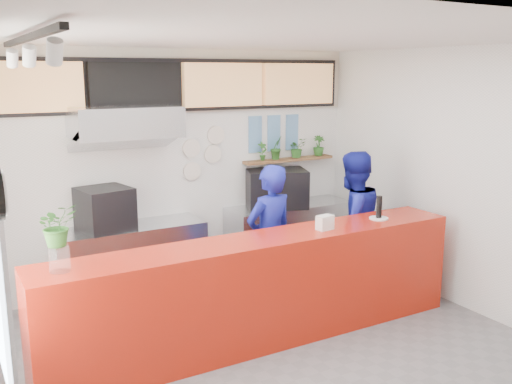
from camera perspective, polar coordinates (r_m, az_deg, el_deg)
name	(u,v)px	position (r m, az deg, el deg)	size (l,w,h in m)	color
floor	(283,357)	(5.76, 2.69, -16.16)	(5.00, 5.00, 0.00)	slate
ceiling	(286,38)	(5.09, 3.02, 15.16)	(5.00, 5.00, 0.00)	silver
wall_back	(180,168)	(7.42, -7.58, 2.42)	(5.00, 5.00, 0.00)	white
wall_right	(471,181)	(6.87, 20.72, 1.00)	(5.00, 5.00, 0.00)	white
service_counter	(262,290)	(5.84, 0.61, -9.79)	(4.50, 0.60, 1.10)	#A91C0C
cream_band	(178,81)	(7.31, -7.79, 10.94)	(5.00, 0.02, 0.80)	beige
prep_bench	(131,262)	(7.14, -12.42, -6.84)	(1.80, 0.60, 0.90)	#B2B5BA
panini_oven	(105,209)	(6.87, -14.88, -1.63)	(0.55, 0.55, 0.50)	black
extraction_hood	(125,122)	(6.74, -12.94, 6.85)	(1.20, 0.70, 0.35)	#B2B5BA
hood_lip	(126,139)	(6.76, -12.86, 5.16)	(1.20, 0.70, 0.08)	#B2B5BA
right_bench	(290,236)	(8.07, 3.38, -4.38)	(1.80, 0.60, 0.90)	#B2B5BA
espresso_machine	(276,188)	(7.78, 2.03, 0.38)	(0.80, 0.57, 0.51)	black
espresso_tray	(276,172)	(7.74, 2.05, 2.01)	(0.67, 0.46, 0.06)	#AFB2B7
herb_shelf	(289,160)	(8.06, 3.30, 3.26)	(1.40, 0.18, 0.04)	brown
menu_board_far_left	(31,87)	(6.74, -21.54, 9.74)	(1.10, 0.10, 0.55)	tan
menu_board_mid_left	(135,86)	(7.00, -11.98, 10.35)	(1.10, 0.10, 0.55)	black
menu_board_mid_right	(223,85)	(7.44, -3.31, 10.66)	(1.10, 0.10, 0.55)	tan
menu_board_far_right	(298,84)	(8.03, 4.26, 10.74)	(1.10, 0.10, 0.55)	tan
soffit	(179,85)	(7.28, -7.69, 10.55)	(4.80, 0.04, 0.65)	black
wall_clock_face	(3,193)	(3.46, -23.98, -0.11)	(0.26, 0.26, 0.02)	white
track_rail	(28,38)	(4.34, -21.85, 14.13)	(0.05, 2.40, 0.04)	black
dec_plate_a	(192,148)	(7.41, -6.47, 4.39)	(0.24, 0.24, 0.03)	silver
dec_plate_b	(213,154)	(7.54, -4.35, 3.80)	(0.24, 0.24, 0.03)	silver
dec_plate_c	(192,171)	(7.45, -6.41, 2.10)	(0.24, 0.24, 0.03)	silver
dec_plate_d	(216,135)	(7.53, -4.04, 5.71)	(0.24, 0.24, 0.03)	silver
photo_frame_a	(255,125)	(7.81, -0.08, 6.69)	(0.20, 0.02, 0.25)	#598CBF
photo_frame_b	(274,124)	(7.96, 1.81, 6.79)	(0.20, 0.02, 0.25)	#598CBF
photo_frame_c	(292,123)	(8.12, 3.63, 6.87)	(0.20, 0.02, 0.25)	#598CBF
photo_frame_d	(255,143)	(7.84, -0.08, 4.87)	(0.20, 0.02, 0.25)	#598CBF
photo_frame_e	(274,142)	(7.99, 1.80, 5.00)	(0.20, 0.02, 0.25)	#598CBF
photo_frame_f	(292,141)	(8.15, 3.60, 5.12)	(0.20, 0.02, 0.25)	#598CBF
staff_center	(270,240)	(6.45, 1.38, -4.80)	(0.63, 0.41, 1.71)	navy
staff_right	(351,224)	(7.07, 9.53, -3.15)	(0.87, 0.68, 1.79)	navy
herb_a	(262,151)	(7.82, 0.64, 4.12)	(0.14, 0.09, 0.26)	#2B6423
herb_b	(277,148)	(7.93, 2.06, 4.46)	(0.18, 0.15, 0.33)	#2B6423
herb_c	(297,148)	(8.11, 4.11, 4.43)	(0.25, 0.22, 0.28)	#2B6423
herb_d	(319,146)	(8.33, 6.29, 4.63)	(0.16, 0.14, 0.29)	#2B6423
glass_vase	(59,259)	(4.98, -19.07, -6.38)	(0.17, 0.17, 0.21)	silver
basil_vase	(57,225)	(4.90, -19.29, -3.16)	(0.31, 0.27, 0.35)	#2B6423
napkin_holder	(325,223)	(5.98, 6.90, -3.05)	(0.17, 0.11, 0.15)	white
white_plate	(379,218)	(6.52, 12.17, -2.59)	(0.21, 0.21, 0.02)	white
pepper_mill	(379,207)	(6.49, 12.22, -1.47)	(0.06, 0.06, 0.25)	black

